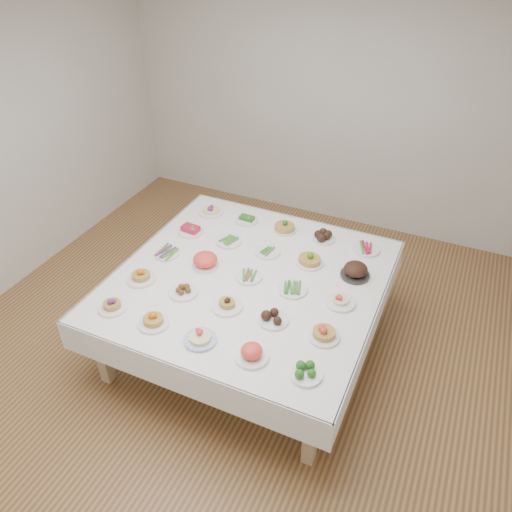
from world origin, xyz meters
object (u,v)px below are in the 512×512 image
at_px(display_table, 249,284).
at_px(dish_12, 249,276).
at_px(dish_0, 112,303).
at_px(dish_24, 366,248).

height_order(display_table, dish_12, dish_12).
xyz_separation_m(dish_0, dish_24, (1.59, 1.59, -0.03)).
relative_size(display_table, dish_0, 10.01).
relative_size(display_table, dish_12, 9.97).
height_order(dish_0, dish_24, dish_0).
bearing_deg(dish_0, dish_24, 45.00).
distance_m(display_table, dish_24, 1.14).
relative_size(dish_0, dish_12, 1.00).
distance_m(dish_0, dish_12, 1.13).
height_order(dish_0, dish_12, dish_0).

